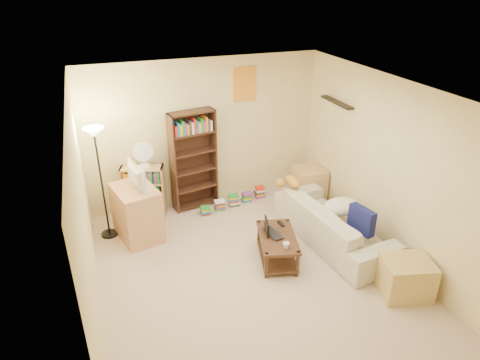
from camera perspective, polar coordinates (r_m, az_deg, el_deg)
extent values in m
plane|color=#C9AF97|center=(6.01, 1.62, -12.06)|extent=(4.50, 4.50, 0.00)
cube|color=beige|center=(7.29, -4.76, 6.28)|extent=(4.00, 0.04, 2.50)
cube|color=beige|center=(3.71, 15.24, -16.68)|extent=(4.00, 0.04, 2.50)
cube|color=beige|center=(5.03, -19.98, -4.94)|extent=(0.04, 4.50, 2.50)
cube|color=beige|center=(6.28, 19.01, 1.52)|extent=(0.04, 4.50, 2.50)
cube|color=white|center=(4.88, 1.99, 11.70)|extent=(4.00, 4.50, 0.04)
cube|color=red|center=(7.28, 0.64, 12.65)|extent=(0.40, 0.02, 0.58)
cube|color=black|center=(7.03, 12.76, 10.09)|extent=(0.12, 0.80, 0.03)
imported|color=beige|center=(6.59, 12.36, -5.66)|extent=(2.30, 1.27, 0.62)
cube|color=#121751|center=(6.21, 15.91, -5.16)|extent=(0.20, 0.42, 0.37)
ellipsoid|color=silver|center=(6.60, 13.34, -3.49)|extent=(0.57, 0.41, 0.25)
ellipsoid|color=orange|center=(6.85, 7.01, -0.18)|extent=(0.40, 0.21, 0.16)
sphere|color=orange|center=(6.73, 5.40, -0.38)|extent=(0.13, 0.13, 0.13)
cube|color=#422219|center=(6.03, 5.03, -7.60)|extent=(0.71, 0.99, 0.04)
cube|color=#422219|center=(6.20, 4.92, -9.88)|extent=(0.67, 0.94, 0.03)
cube|color=#422219|center=(5.79, 3.53, -11.33)|extent=(0.04, 0.04, 0.40)
cube|color=#422219|center=(5.86, 7.68, -11.03)|extent=(0.04, 0.04, 0.40)
cube|color=#422219|center=(6.42, 2.51, -7.10)|extent=(0.04, 0.04, 0.40)
cube|color=#422219|center=(6.49, 6.23, -6.89)|extent=(0.04, 0.04, 0.40)
imported|color=black|center=(6.07, 4.76, -6.94)|extent=(0.45, 0.36, 0.03)
cube|color=white|center=(6.00, 3.57, -6.17)|extent=(0.09, 0.29, 0.20)
imported|color=white|center=(5.77, 6.15, -8.68)|extent=(0.17, 0.17, 0.08)
cube|color=black|center=(6.28, 5.48, -5.82)|extent=(0.06, 0.16, 0.02)
cube|color=tan|center=(6.68, -13.57, -4.27)|extent=(0.72, 0.89, 0.84)
imported|color=black|center=(6.40, -14.13, 0.38)|extent=(0.68, 0.37, 0.37)
cube|color=#3C2217|center=(7.20, -6.20, 2.56)|extent=(0.80, 0.39, 1.71)
cube|color=tan|center=(7.25, -12.68, -1.45)|extent=(0.73, 0.46, 0.88)
cylinder|color=white|center=(7.04, -12.63, 1.85)|extent=(0.18, 0.18, 0.04)
cylinder|color=white|center=(7.00, -12.71, 2.59)|extent=(0.02, 0.02, 0.18)
cylinder|color=white|center=(6.91, -12.80, 3.72)|extent=(0.31, 0.06, 0.31)
cylinder|color=black|center=(7.04, -16.97, -6.86)|extent=(0.26, 0.26, 0.03)
cylinder|color=black|center=(6.65, -17.87, -0.95)|extent=(0.03, 0.03, 1.66)
cone|color=#F7E9C1|center=(6.32, -18.93, 6.05)|extent=(0.30, 0.30, 0.13)
cube|color=tan|center=(7.74, 9.15, -0.48)|extent=(0.54, 0.54, 0.59)
cube|color=tan|center=(5.89, 21.20, -12.03)|extent=(0.71, 0.64, 0.50)
cube|color=red|center=(7.26, -4.59, -4.05)|extent=(0.18, 0.14, 0.15)
cube|color=#1966B2|center=(7.37, -2.70, -3.35)|extent=(0.18, 0.14, 0.19)
cube|color=gold|center=(7.49, -0.87, -2.67)|extent=(0.18, 0.14, 0.22)
cube|color=#268C33|center=(7.63, 0.89, -2.28)|extent=(0.18, 0.14, 0.17)
cube|color=#7F338C|center=(7.77, 2.59, -1.63)|extent=(0.18, 0.14, 0.20)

